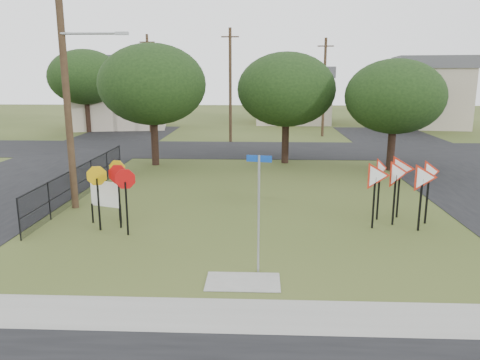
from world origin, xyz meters
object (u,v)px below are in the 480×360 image
(street_name_sign, at_px, (259,207))
(info_board, at_px, (105,196))
(stop_sign_cluster, at_px, (115,181))
(yield_sign_cluster, at_px, (400,176))

(street_name_sign, bearing_deg, info_board, 143.65)
(stop_sign_cluster, distance_m, yield_sign_cluster, 10.36)
(yield_sign_cluster, xyz_separation_m, info_board, (-10.88, -0.37, -0.77))
(street_name_sign, height_order, info_board, street_name_sign)
(stop_sign_cluster, bearing_deg, info_board, 134.76)
(stop_sign_cluster, relative_size, yield_sign_cluster, 0.76)
(street_name_sign, bearing_deg, yield_sign_cluster, 41.53)
(yield_sign_cluster, height_order, info_board, yield_sign_cluster)
(street_name_sign, height_order, yield_sign_cluster, street_name_sign)
(info_board, bearing_deg, stop_sign_cluster, -45.24)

